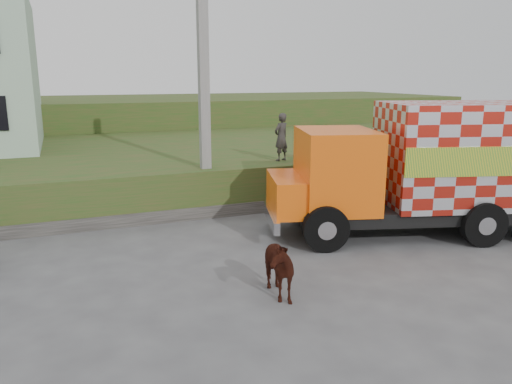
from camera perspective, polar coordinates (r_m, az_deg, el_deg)
name	(u,v)px	position (r m, az deg, el deg)	size (l,w,h in m)	color
ground	(296,256)	(12.58, 4.62, -7.26)	(120.00, 120.00, 0.00)	#474749
embankment	(194,163)	(21.53, -7.08, 3.36)	(40.00, 12.00, 1.50)	#27531B
embankment_far	(147,121)	(33.11, -12.38, 7.89)	(40.00, 12.00, 3.00)	#27531B
retaining_strip	(179,214)	(15.69, -8.77, -2.45)	(16.00, 0.50, 0.40)	#595651
utility_pole	(204,86)	(15.75, -5.98, 11.98)	(1.20, 0.30, 8.00)	gray
cargo_truck	(434,167)	(14.74, 19.66, 2.66)	(8.62, 4.75, 3.67)	black
cow	(273,266)	(10.17, 2.00, -8.43)	(0.69, 1.52, 1.29)	#371C0D
pedestrian	(281,137)	(17.25, 2.90, 6.28)	(0.60, 0.39, 1.64)	#292624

